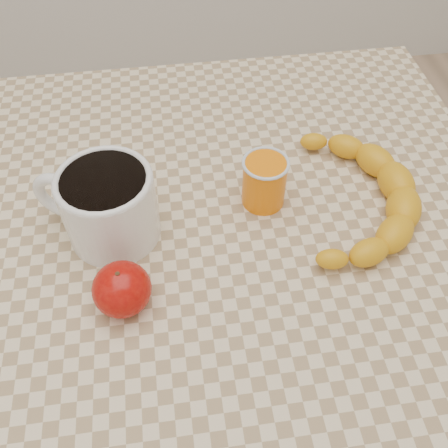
{
  "coord_description": "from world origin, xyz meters",
  "views": [
    {
      "loc": [
        -0.06,
        -0.4,
        1.26
      ],
      "look_at": [
        0.0,
        0.0,
        0.77
      ],
      "focal_mm": 40.0,
      "sensor_mm": 36.0,
      "label": 1
    }
  ],
  "objects": [
    {
      "name": "ground",
      "position": [
        0.0,
        0.0,
        0.0
      ],
      "size": [
        3.0,
        3.0,
        0.0
      ],
      "primitive_type": "plane",
      "color": "tan",
      "rests_on": "ground"
    },
    {
      "name": "table",
      "position": [
        0.0,
        0.0,
        0.66
      ],
      "size": [
        0.8,
        0.8,
        0.75
      ],
      "color": "beige",
      "rests_on": "ground"
    },
    {
      "name": "coffee_mug",
      "position": [
        -0.14,
        0.02,
        0.8
      ],
      "size": [
        0.18,
        0.15,
        0.1
      ],
      "color": "white",
      "rests_on": "table"
    },
    {
      "name": "orange_juice_glass",
      "position": [
        0.06,
        0.05,
        0.79
      ],
      "size": [
        0.06,
        0.06,
        0.07
      ],
      "color": "orange",
      "rests_on": "table"
    },
    {
      "name": "apple",
      "position": [
        -0.13,
        -0.09,
        0.78
      ],
      "size": [
        0.07,
        0.07,
        0.06
      ],
      "color": "#920504",
      "rests_on": "table"
    },
    {
      "name": "banana",
      "position": [
        0.18,
        0.02,
        0.77
      ],
      "size": [
        0.37,
        0.41,
        0.05
      ],
      "primitive_type": null,
      "rotation": [
        0.0,
        0.0,
        -0.33
      ],
      "color": "gold",
      "rests_on": "table"
    }
  ]
}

